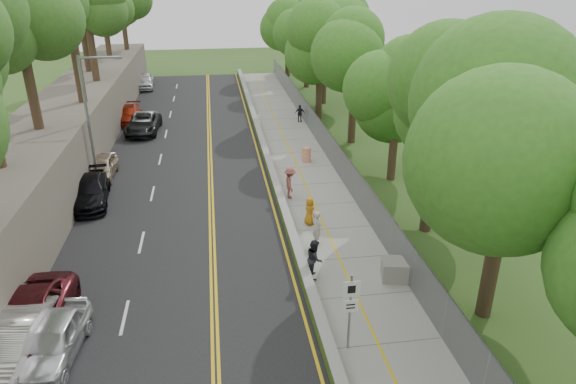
{
  "coord_description": "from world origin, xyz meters",
  "views": [
    {
      "loc": [
        -3.25,
        -17.17,
        12.76
      ],
      "look_at": [
        0.5,
        8.0,
        1.4
      ],
      "focal_mm": 32.0,
      "sensor_mm": 36.0,
      "label": 1
    }
  ],
  "objects_px": {
    "construction_barrel": "(306,155)",
    "concrete_block": "(397,270)",
    "person_far": "(300,114)",
    "streetlight": "(91,113)",
    "car_0": "(53,340)",
    "car_2": "(28,319)",
    "painter_0": "(309,211)",
    "car_1": "(8,348)",
    "signpost": "(350,304)"
  },
  "relations": [
    {
      "from": "signpost",
      "to": "construction_barrel",
      "type": "relative_size",
      "value": 3.06
    },
    {
      "from": "construction_barrel",
      "to": "car_1",
      "type": "bearing_deg",
      "value": -126.63
    },
    {
      "from": "concrete_block",
      "to": "car_1",
      "type": "xyz_separation_m",
      "value": [
        -14.9,
        -3.28,
        0.38
      ]
    },
    {
      "from": "streetlight",
      "to": "person_far",
      "type": "relative_size",
      "value": 5.27
    },
    {
      "from": "car_0",
      "to": "person_far",
      "type": "xyz_separation_m",
      "value": [
        13.45,
        27.68,
        0.04
      ]
    },
    {
      "from": "car_1",
      "to": "car_2",
      "type": "xyz_separation_m",
      "value": [
        0.14,
        1.62,
        -0.05
      ]
    },
    {
      "from": "streetlight",
      "to": "car_2",
      "type": "relative_size",
      "value": 1.42
    },
    {
      "from": "person_far",
      "to": "streetlight",
      "type": "bearing_deg",
      "value": 51.22
    },
    {
      "from": "construction_barrel",
      "to": "car_2",
      "type": "height_order",
      "value": "car_2"
    },
    {
      "from": "car_1",
      "to": "painter_0",
      "type": "xyz_separation_m",
      "value": [
        12.05,
        8.95,
        -0.06
      ]
    },
    {
      "from": "painter_0",
      "to": "person_far",
      "type": "distance_m",
      "value": 19.26
    },
    {
      "from": "car_0",
      "to": "painter_0",
      "type": "distance_m",
      "value": 13.73
    },
    {
      "from": "car_2",
      "to": "construction_barrel",
      "type": "bearing_deg",
      "value": 51.79
    },
    {
      "from": "signpost",
      "to": "person_far",
      "type": "height_order",
      "value": "signpost"
    },
    {
      "from": "construction_barrel",
      "to": "car_2",
      "type": "relative_size",
      "value": 0.18
    },
    {
      "from": "concrete_block",
      "to": "painter_0",
      "type": "relative_size",
      "value": 0.88
    },
    {
      "from": "signpost",
      "to": "car_0",
      "type": "bearing_deg",
      "value": 173.91
    },
    {
      "from": "construction_barrel",
      "to": "painter_0",
      "type": "relative_size",
      "value": 0.66
    },
    {
      "from": "car_1",
      "to": "streetlight",
      "type": "bearing_deg",
      "value": 94.62
    },
    {
      "from": "construction_barrel",
      "to": "concrete_block",
      "type": "relative_size",
      "value": 0.76
    },
    {
      "from": "streetlight",
      "to": "construction_barrel",
      "type": "bearing_deg",
      "value": 8.62
    },
    {
      "from": "car_1",
      "to": "painter_0",
      "type": "height_order",
      "value": "car_1"
    },
    {
      "from": "car_0",
      "to": "streetlight",
      "type": "bearing_deg",
      "value": 100.32
    },
    {
      "from": "signpost",
      "to": "concrete_block",
      "type": "relative_size",
      "value": 2.32
    },
    {
      "from": "car_0",
      "to": "car_2",
      "type": "relative_size",
      "value": 0.76
    },
    {
      "from": "painter_0",
      "to": "concrete_block",
      "type": "bearing_deg",
      "value": -175.12
    },
    {
      "from": "signpost",
      "to": "car_0",
      "type": "relative_size",
      "value": 0.73
    },
    {
      "from": "car_0",
      "to": "car_2",
      "type": "xyz_separation_m",
      "value": [
        -1.21,
        1.28,
        0.06
      ]
    },
    {
      "from": "signpost",
      "to": "car_2",
      "type": "height_order",
      "value": "signpost"
    },
    {
      "from": "signpost",
      "to": "person_far",
      "type": "bearing_deg",
      "value": 83.75
    },
    {
      "from": "construction_barrel",
      "to": "person_far",
      "type": "height_order",
      "value": "person_far"
    },
    {
      "from": "construction_barrel",
      "to": "concrete_block",
      "type": "bearing_deg",
      "value": -85.05
    },
    {
      "from": "car_1",
      "to": "painter_0",
      "type": "bearing_deg",
      "value": 41.7
    },
    {
      "from": "streetlight",
      "to": "car_1",
      "type": "distance_m",
      "value": 16.68
    },
    {
      "from": "car_0",
      "to": "car_1",
      "type": "xyz_separation_m",
      "value": [
        -1.35,
        -0.34,
        0.11
      ]
    },
    {
      "from": "signpost",
      "to": "construction_barrel",
      "type": "xyz_separation_m",
      "value": [
        1.95,
        19.06,
        -1.41
      ]
    },
    {
      "from": "painter_0",
      "to": "car_2",
      "type": "bearing_deg",
      "value": 99.77
    },
    {
      "from": "car_1",
      "to": "person_far",
      "type": "relative_size",
      "value": 3.34
    },
    {
      "from": "person_far",
      "to": "construction_barrel",
      "type": "bearing_deg",
      "value": 95.45
    },
    {
      "from": "signpost",
      "to": "car_1",
      "type": "relative_size",
      "value": 0.61
    },
    {
      "from": "signpost",
      "to": "person_far",
      "type": "distance_m",
      "value": 28.97
    },
    {
      "from": "construction_barrel",
      "to": "car_1",
      "type": "xyz_separation_m",
      "value": [
        -13.6,
        -18.29,
        0.32
      ]
    },
    {
      "from": "streetlight",
      "to": "signpost",
      "type": "relative_size",
      "value": 2.58
    },
    {
      "from": "streetlight",
      "to": "painter_0",
      "type": "bearing_deg",
      "value": -31.53
    },
    {
      "from": "streetlight",
      "to": "concrete_block",
      "type": "xyz_separation_m",
      "value": [
        14.76,
        -12.97,
        -4.14
      ]
    },
    {
      "from": "construction_barrel",
      "to": "painter_0",
      "type": "height_order",
      "value": "painter_0"
    },
    {
      "from": "streetlight",
      "to": "construction_barrel",
      "type": "xyz_separation_m",
      "value": [
        13.46,
        2.04,
        -4.08
      ]
    },
    {
      "from": "streetlight",
      "to": "car_2",
      "type": "distance_m",
      "value": 15.12
    },
    {
      "from": "construction_barrel",
      "to": "concrete_block",
      "type": "height_order",
      "value": "construction_barrel"
    },
    {
      "from": "signpost",
      "to": "painter_0",
      "type": "xyz_separation_m",
      "value": [
        0.4,
        9.71,
        -1.15
      ]
    }
  ]
}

